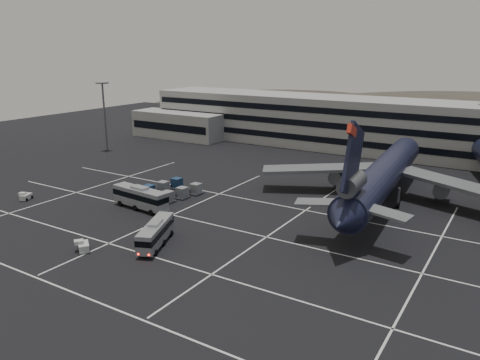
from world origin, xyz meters
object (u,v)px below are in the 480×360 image
at_px(bus_far, 140,197).
at_px(uld_cluster, 165,192).
at_px(bus_near, 156,232).
at_px(trijet_main, 383,175).
at_px(tug_a, 26,197).

bearing_deg(bus_far, uld_cluster, 11.21).
xyz_separation_m(bus_near, uld_cluster, (-13.59, 17.78, -0.92)).
relative_size(trijet_main, uld_cluster, 4.11).
height_order(bus_near, tug_a, bus_near).
bearing_deg(uld_cluster, bus_far, -84.05).
bearing_deg(bus_near, bus_far, 118.05).
bearing_deg(uld_cluster, bus_near, -52.62).
relative_size(bus_far, uld_cluster, 0.83).
xyz_separation_m(trijet_main, bus_near, (-21.72, -35.63, -3.30)).
xyz_separation_m(trijet_main, uld_cluster, (-35.31, -17.85, -4.22)).
height_order(bus_far, tug_a, bus_far).
xyz_separation_m(tug_a, uld_cluster, (20.68, 14.94, 0.37)).
xyz_separation_m(bus_far, tug_a, (-21.45, -7.56, -1.55)).
relative_size(bus_near, bus_far, 0.88).
distance_m(bus_near, tug_a, 34.41).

